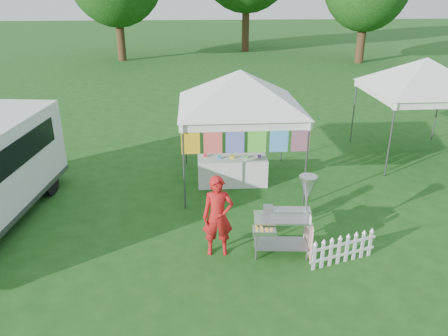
{
  "coord_description": "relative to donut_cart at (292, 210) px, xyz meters",
  "views": [
    {
      "loc": [
        -1.15,
        -7.15,
        4.94
      ],
      "look_at": [
        -0.51,
        1.87,
        1.1
      ],
      "focal_mm": 35.0,
      "sensor_mm": 36.0,
      "label": 1
    }
  ],
  "objects": [
    {
      "name": "vendor",
      "position": [
        -1.4,
        0.14,
        -0.16
      ],
      "size": [
        0.61,
        0.4,
        1.64
      ],
      "primitive_type": "imported",
      "rotation": [
        0.0,
        0.0,
        -0.02
      ],
      "color": "#B41616",
      "rests_on": "ground"
    },
    {
      "name": "display_table",
      "position": [
        -0.83,
        3.36,
        -0.61
      ],
      "size": [
        1.8,
        0.7,
        0.74
      ],
      "primitive_type": "cube",
      "color": "white",
      "rests_on": "ground"
    },
    {
      "name": "canopy_right",
      "position": [
        4.85,
        4.97,
        2.01
      ],
      "size": [
        4.24,
        4.24,
        3.45
      ],
      "color": "#59595E",
      "rests_on": "ground"
    },
    {
      "name": "ground",
      "position": [
        -0.65,
        -0.03,
        -0.98
      ],
      "size": [
        120.0,
        120.0,
        0.0
      ],
      "primitive_type": "plane",
      "color": "#1B4915",
      "rests_on": "ground"
    },
    {
      "name": "donut_cart",
      "position": [
        0.0,
        0.0,
        0.0
      ],
      "size": [
        1.25,
        0.78,
        1.66
      ],
      "rotation": [
        0.0,
        0.0,
        -0.09
      ],
      "color": "gray",
      "rests_on": "ground"
    },
    {
      "name": "picket_fence",
      "position": [
        0.94,
        -0.37,
        -0.69
      ],
      "size": [
        1.38,
        0.45,
        0.56
      ],
      "rotation": [
        0.0,
        0.0,
        0.3
      ],
      "color": "silver",
      "rests_on": "ground"
    },
    {
      "name": "canopy_main",
      "position": [
        -0.65,
        3.46,
        2.01
      ],
      "size": [
        4.24,
        4.24,
        3.45
      ],
      "color": "#59595E",
      "rests_on": "ground"
    }
  ]
}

